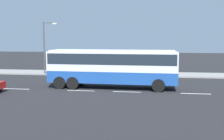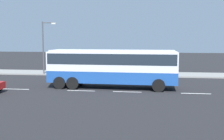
# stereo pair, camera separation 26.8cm
# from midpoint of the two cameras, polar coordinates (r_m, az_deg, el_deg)

# --- Properties ---
(ground_plane) EXTENTS (120.00, 120.00, 0.00)m
(ground_plane) POSITION_cam_midpoint_polar(r_m,az_deg,el_deg) (25.52, -0.91, -3.56)
(ground_plane) COLOR black
(sidewalk_curb) EXTENTS (80.00, 4.00, 0.15)m
(sidewalk_curb) POSITION_cam_midpoint_polar(r_m,az_deg,el_deg) (34.36, 1.38, -0.78)
(sidewalk_curb) COLOR gray
(sidewalk_curb) RESTS_ON ground_plane
(lane_centreline) EXTENTS (46.46, 0.16, 0.01)m
(lane_centreline) POSITION_cam_midpoint_polar(r_m,az_deg,el_deg) (23.55, 15.65, -4.67)
(lane_centreline) COLOR white
(lane_centreline) RESTS_ON ground_plane
(coach_bus) EXTENTS (11.56, 3.07, 3.43)m
(coach_bus) POSITION_cam_midpoint_polar(r_m,az_deg,el_deg) (24.90, 0.35, 1.12)
(coach_bus) COLOR #1E4C9E
(coach_bus) RESTS_ON ground_plane
(pedestrian_near_curb) EXTENTS (0.32, 0.32, 1.69)m
(pedestrian_near_curb) POSITION_cam_midpoint_polar(r_m,az_deg,el_deg) (34.66, -0.71, 1.04)
(pedestrian_near_curb) COLOR brown
(pedestrian_near_curb) RESTS_ON sidewalk_curb
(street_lamp) EXTENTS (1.73, 0.24, 6.31)m
(street_lamp) POSITION_cam_midpoint_polar(r_m,az_deg,el_deg) (34.59, -13.29, 5.30)
(street_lamp) COLOR #47474C
(street_lamp) RESTS_ON sidewalk_curb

